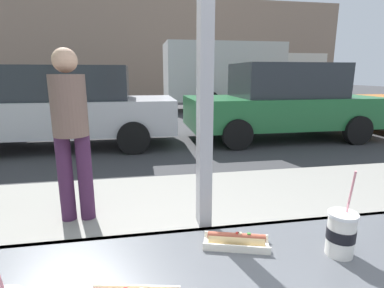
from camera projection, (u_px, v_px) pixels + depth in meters
The scene contains 9 objects.
ground_plane at pixel (147, 126), 9.07m from camera, with size 60.00×60.00×0.00m, color #38383A.
sidewalk_strip at pixel (169, 230), 2.92m from camera, with size 16.00×2.80×0.13m, color gray.
building_facade_far at pixel (139, 48), 20.07m from camera, with size 28.00×1.20×6.36m, color gray.
soda_cup_left at pixel (341, 233), 1.02m from camera, with size 0.10×0.10×0.31m.
hotdog_tray_far at pixel (236, 240), 1.09m from camera, with size 0.25×0.16×0.05m.
parked_car_silver at pixel (66, 107), 6.34m from camera, with size 4.60×1.90×1.70m.
parked_car_green at pixel (283, 102), 7.17m from camera, with size 4.49×2.00×1.77m.
box_truck at pixel (239, 74), 12.92m from camera, with size 6.56×2.44×2.77m.
pedestrian at pixel (71, 126), 2.80m from camera, with size 0.32×0.32×1.63m.
Camera 1 is at (-0.25, -1.05, 1.54)m, focal length 28.23 mm.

